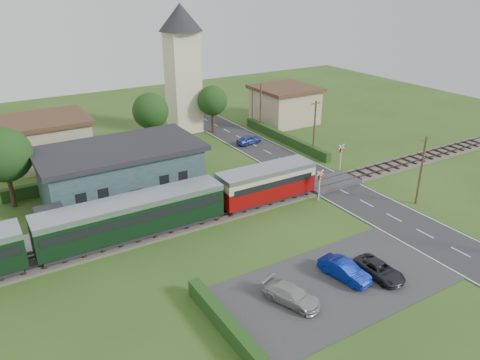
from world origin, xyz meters
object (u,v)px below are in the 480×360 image
equipment_hut (51,223)px  house_west (43,140)px  pedestrian_far (55,229)px  car_park_blue (344,270)px  car_on_road (249,140)px  pedestrian_near (194,194)px  church_tower (182,59)px  house_east (285,104)px  car_park_silver (291,295)px  car_park_dark (379,270)px  crossing_signal_near (320,181)px  station_building (121,171)px  crossing_signal_far (341,154)px

equipment_hut → house_west: size_ratio=0.24×
pedestrian_far → car_park_blue: bearing=-156.8°
car_on_road → pedestrian_near: (-14.33, -12.67, 0.57)m
church_tower → car_park_blue: bearing=-98.1°
house_east → car_park_silver: size_ratio=2.08×
house_west → car_park_silver: size_ratio=2.55×
house_west → house_east: same height
car_park_dark → car_on_road: bearing=74.3°
church_tower → pedestrian_far: (-22.91, -23.41, -8.87)m
church_tower → car_park_dark: (-3.29, -40.95, -9.58)m
house_east → crossing_signal_near: (-13.60, -24.41, -0.66)m
house_west → pedestrian_near: 22.39m
church_tower → car_on_road: church_tower is taller
crossing_signal_near → car_on_road: crossing_signal_near is taller
car_on_road → pedestrian_far: 30.55m
crossing_signal_near → car_park_dark: (-4.69, -12.54, -1.49)m
equipment_hut → church_tower: bearing=44.7°
car_park_silver → pedestrian_near: 17.21m
crossing_signal_near → pedestrian_far: size_ratio=1.81×
station_building → house_west: house_west is taller
crossing_signal_near → pedestrian_far: crossing_signal_near is taller
church_tower → crossing_signal_near: size_ratio=5.37×
car_park_blue → car_park_silver: 5.10m
car_on_road → pedestrian_near: size_ratio=2.28×
equipment_hut → car_park_silver: equipment_hut is taller
station_building → crossing_signal_near: station_building is taller
house_west → car_on_road: bearing=-16.2°
house_east → car_park_blue: house_east is taller
station_building → house_east: house_east is taller
church_tower → car_park_silver: bearing=-105.1°
car_park_dark → pedestrian_far: bearing=136.9°
station_building → house_east: (30.00, 13.01, 0.10)m
house_west → car_park_blue: size_ratio=2.63×
church_tower → crossing_signal_far: 26.39m
church_tower → car_on_road: 14.70m
church_tower → crossing_signal_far: bearing=-70.0°
station_building → car_park_silver: station_building is taller
house_west → car_on_road: 25.72m
car_park_silver → equipment_hut: bearing=105.3°
equipment_hut → station_building: 9.92m
house_west → pedestrian_far: bearing=-98.1°
equipment_hut → house_west: 20.05m
house_east → pedestrian_near: bearing=-142.7°
house_east → house_west: bearing=178.4°
car_on_road → pedestrian_far: bearing=108.4°
crossing_signal_far → church_tower: bearing=110.0°
house_east → station_building: bearing=-156.6°
house_west → car_park_dark: house_west is taller
church_tower → house_west: (-20.00, -3.00, -7.43)m
house_east → pedestrian_far: 42.62m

